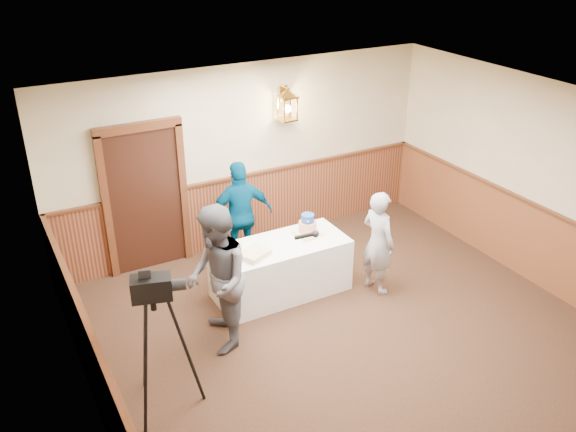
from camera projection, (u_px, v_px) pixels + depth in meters
name	position (u px, v px, depth m)	size (l,w,h in m)	color
ground	(380.00, 366.00, 6.99)	(7.00, 7.00, 0.00)	black
room_shell	(360.00, 234.00, 6.65)	(6.02, 7.02, 2.81)	#B9AA8B
display_table	(281.00, 268.00, 8.20)	(1.80, 0.80, 0.75)	white
tiered_cake	(308.00, 227.00, 8.20)	(0.35, 0.35, 0.31)	#F8EABB
sheet_cake_yellow	(255.00, 254.00, 7.72)	(0.36, 0.28, 0.07)	#D3C37E
sheet_cake_green	(231.00, 250.00, 7.83)	(0.32, 0.25, 0.07)	#A5D597
interviewer	(217.00, 280.00, 6.97)	(1.53, 1.02, 1.80)	#51535B
baker	(378.00, 242.00, 8.12)	(0.53, 0.35, 1.46)	#96979D
assistant_p	(241.00, 215.00, 8.68)	(0.95, 0.39, 1.62)	navy
tv_camera_rig	(159.00, 351.00, 6.12)	(0.62, 0.58, 1.58)	black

